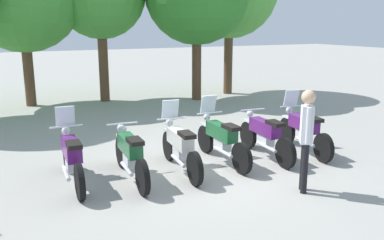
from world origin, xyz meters
The scene contains 8 objects.
ground_plane centered at (0.00, 0.00, 0.00)m, with size 80.00×80.00×0.00m, color #9E9B93.
motorcycle_0 centered at (-2.59, 0.27, 0.52)m, with size 0.62×2.19×1.37m.
motorcycle_1 centered at (-1.56, 0.00, 0.50)m, with size 0.62×2.19×0.99m.
motorcycle_2 centered at (-0.52, 0.00, 0.52)m, with size 0.62×2.19×1.37m.
motorcycle_3 centered at (0.52, 0.12, 0.52)m, with size 0.62×2.19×1.37m.
motorcycle_4 centered at (1.55, -0.01, 0.50)m, with size 0.62×2.19×0.99m.
motorcycle_5 centered at (2.60, -0.07, 0.52)m, with size 0.70×2.18×1.37m.
person_0 centered at (1.02, -1.92, 1.09)m, with size 0.33×0.38×1.83m.
Camera 1 is at (-3.77, -7.20, 2.92)m, focal length 38.41 mm.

